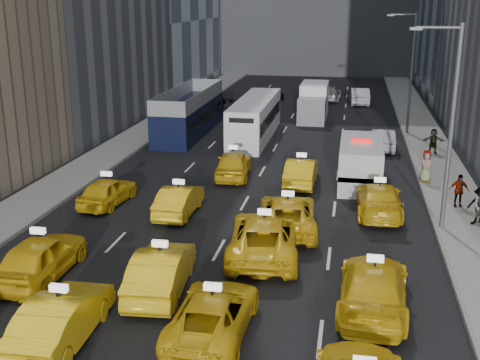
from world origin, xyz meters
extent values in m
plane|color=black|center=(0.00, 0.00, 0.00)|extent=(160.00, 160.00, 0.00)
cube|color=gray|center=(-10.50, 25.00, 0.07)|extent=(3.00, 90.00, 0.15)
cube|color=gray|center=(10.50, 25.00, 0.07)|extent=(3.00, 90.00, 0.15)
cube|color=slate|center=(-9.05, 25.00, 0.09)|extent=(0.15, 90.00, 0.18)
cube|color=slate|center=(9.05, 25.00, 0.09)|extent=(0.15, 90.00, 0.18)
cylinder|color=#595B60|center=(9.30, 12.00, 4.50)|extent=(0.20, 0.20, 9.00)
cylinder|color=#595B60|center=(8.40, 12.00, 8.80)|extent=(1.80, 0.12, 0.12)
cube|color=slate|center=(7.50, 12.00, 8.75)|extent=(0.50, 0.22, 0.12)
cylinder|color=#595B60|center=(9.30, 32.00, 4.50)|extent=(0.20, 0.20, 9.00)
cylinder|color=#595B60|center=(8.40, 32.00, 8.80)|extent=(1.80, 0.12, 0.12)
cube|color=slate|center=(7.50, 32.00, 8.75)|extent=(0.50, 0.22, 0.12)
imported|color=gold|center=(-3.14, 0.43, 0.78)|extent=(1.77, 4.75, 1.55)
imported|color=gold|center=(1.22, 1.73, 0.68)|extent=(2.33, 4.91, 1.35)
imported|color=gold|center=(-5.92, 4.36, 0.81)|extent=(1.97, 4.79, 1.63)
imported|color=gold|center=(-1.21, 4.12, 0.79)|extent=(2.09, 4.94, 1.59)
imported|color=gold|center=(1.90, 7.85, 0.82)|extent=(3.23, 6.09, 1.63)
imported|color=gold|center=(6.09, 4.21, 0.80)|extent=(2.48, 5.59, 1.59)
imported|color=gold|center=(-6.72, 12.55, 0.70)|extent=(2.00, 4.21, 1.39)
imported|color=gold|center=(-2.80, 11.88, 0.70)|extent=(1.49, 4.25, 1.40)
imported|color=gold|center=(2.52, 10.76, 0.75)|extent=(3.08, 5.63, 1.50)
imported|color=gold|center=(6.59, 13.67, 0.74)|extent=(2.19, 5.16, 1.48)
imported|color=gold|center=(-1.46, 18.42, 0.79)|extent=(2.29, 4.77, 1.57)
imported|color=gold|center=(2.51, 17.71, 0.74)|extent=(1.60, 4.51, 1.48)
cube|color=silver|center=(5.70, 18.56, 1.18)|extent=(2.61, 6.04, 2.37)
cylinder|color=black|center=(4.72, 16.50, 0.47)|extent=(0.28, 0.95, 0.95)
cylinder|color=black|center=(6.68, 16.50, 0.47)|extent=(0.28, 0.95, 0.95)
cylinder|color=black|center=(4.72, 20.62, 0.47)|extent=(0.28, 0.95, 0.95)
cylinder|color=black|center=(6.68, 20.62, 0.47)|extent=(0.28, 0.95, 0.95)
cube|color=navy|center=(5.70, 18.56, 1.02)|extent=(2.65, 6.05, 0.27)
cube|color=red|center=(5.70, 18.56, 2.45)|extent=(1.10, 0.44, 0.17)
cube|color=black|center=(-7.00, 29.31, 1.69)|extent=(3.23, 11.73, 3.38)
cylinder|color=black|center=(-8.17, 24.41, 0.55)|extent=(0.28, 1.10, 1.10)
cylinder|color=black|center=(-5.83, 24.41, 0.55)|extent=(0.28, 1.10, 1.10)
cylinder|color=black|center=(-8.17, 34.22, 0.55)|extent=(0.28, 1.10, 1.10)
cylinder|color=black|center=(-5.83, 34.22, 0.55)|extent=(0.28, 1.10, 1.10)
cube|color=silver|center=(-1.87, 28.80, 1.45)|extent=(3.77, 11.44, 2.90)
cylinder|color=black|center=(-2.89, 24.08, 0.55)|extent=(0.28, 1.10, 1.10)
cylinder|color=black|center=(-0.85, 24.08, 0.55)|extent=(0.28, 1.10, 1.10)
cylinder|color=black|center=(-2.89, 33.52, 0.55)|extent=(0.28, 1.10, 1.10)
cylinder|color=black|center=(-0.85, 33.52, 0.55)|extent=(0.28, 1.10, 1.10)
cube|color=white|center=(1.87, 36.81, 1.49)|extent=(2.79, 6.69, 2.98)
cylinder|color=black|center=(0.90, 34.45, 0.55)|extent=(0.28, 1.10, 1.10)
cylinder|color=black|center=(2.83, 34.45, 0.55)|extent=(0.28, 1.10, 1.10)
cylinder|color=black|center=(0.90, 39.17, 0.55)|extent=(0.28, 1.10, 1.10)
cylinder|color=black|center=(2.83, 39.17, 0.55)|extent=(0.28, 1.10, 1.10)
imported|color=#9FA1A6|center=(7.26, 26.91, 0.71)|extent=(1.57, 4.33, 1.42)
imported|color=black|center=(-6.39, 38.30, 0.77)|extent=(3.06, 5.77, 1.55)
imported|color=gray|center=(2.85, 46.81, 0.72)|extent=(2.13, 5.00, 1.44)
imported|color=black|center=(-2.82, 44.73, 0.77)|extent=(2.30, 4.67, 1.53)
imported|color=#A6A7AE|center=(5.77, 45.20, 0.81)|extent=(1.98, 5.00, 1.62)
imported|color=gray|center=(11.01, 12.98, 0.97)|extent=(1.13, 0.71, 1.63)
imported|color=gray|center=(10.42, 15.04, 0.96)|extent=(0.99, 0.51, 1.63)
imported|color=gray|center=(9.29, 19.04, 1.05)|extent=(0.90, 0.50, 1.81)
imported|color=gray|center=(10.47, 25.80, 0.96)|extent=(1.50, 0.43, 1.62)
camera|label=1|loc=(5.06, -14.31, 9.96)|focal=45.00mm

